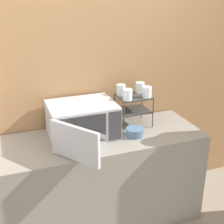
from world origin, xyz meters
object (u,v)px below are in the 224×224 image
microwave (82,121)px  bowl (135,132)px  glass_front_left (128,95)px  glass_front_right (147,92)px  glass_back_left (121,90)px  dish_rack (134,104)px  glass_back_right (140,87)px

microwave → bowl: size_ratio=5.24×
bowl → glass_front_left: bearing=94.0°
glass_front_right → glass_back_left: same height
dish_rack → glass_front_left: (-0.10, -0.08, 0.13)m
glass_front_left → glass_front_right: bearing=2.2°
glass_back_left → glass_front_left: bearing=-88.6°
glass_front_left → glass_front_right: size_ratio=1.00×
bowl → glass_back_right: bearing=59.0°
glass_back_right → microwave: bearing=-166.7°
dish_rack → glass_back_right: glass_back_right is taller
glass_front_left → glass_back_right: (0.19, 0.15, 0.00)m
glass_back_right → bowl: size_ratio=0.63×
dish_rack → glass_back_left: (-0.10, 0.07, 0.13)m
glass_back_right → bowl: (-0.18, -0.30, -0.30)m
glass_front_left → glass_front_right: 0.19m
dish_rack → bowl: 0.30m
microwave → glass_front_right: (0.61, 0.00, 0.19)m
glass_front_left → glass_front_right: (0.19, 0.01, 0.00)m
dish_rack → bowl: dish_rack is taller
glass_front_left → glass_front_right: same height
glass_back_right → bowl: bearing=-121.0°
glass_front_right → bowl: size_ratio=0.63×
microwave → glass_back_left: size_ratio=8.29×
microwave → dish_rack: size_ratio=2.76×
dish_rack → glass_back_right: size_ratio=3.01×
glass_back_right → bowl: glass_back_right is taller
glass_back_right → glass_front_left: bearing=-141.7°
dish_rack → glass_front_left: glass_front_left is taller
microwave → glass_front_right: glass_front_right is taller
glass_back_right → glass_back_left: 0.19m
microwave → glass_back_left: bearing=18.6°
glass_front_left → glass_back_right: bearing=38.3°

